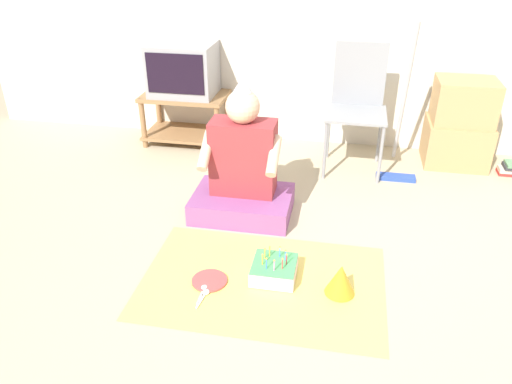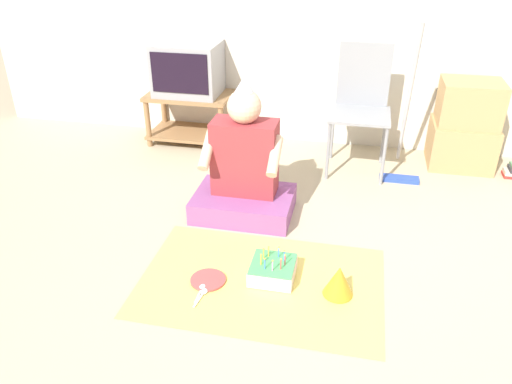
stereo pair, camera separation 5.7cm
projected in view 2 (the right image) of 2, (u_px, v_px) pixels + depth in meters
The scene contains 13 objects.
ground_plane at pixel (335, 318), 2.38m from camera, with size 16.00×16.00×0.00m, color tan.
tv_stand at pixel (191, 113), 4.17m from camera, with size 0.69×0.42×0.42m.
tv at pixel (188, 69), 3.99m from camera, with size 0.51×0.40×0.41m.
folding_chair at pixel (361, 100), 3.61m from camera, with size 0.43×0.42×0.91m.
cardboard_box_stack at pixel (465, 127), 3.73m from camera, with size 0.47×0.39×0.66m.
dust_mop at pixel (404, 135), 3.56m from camera, with size 0.28×0.40×1.12m.
person_seated at pixel (244, 172), 3.12m from camera, with size 0.62×0.44×0.88m.
party_cloth at pixel (261, 281), 2.62m from camera, with size 1.26×0.84×0.01m.
birthday_cake at pixel (273, 270), 2.63m from camera, with size 0.23×0.23×0.16m.
party_hat_blue at pixel (339, 281), 2.49m from camera, with size 0.15×0.15×0.17m.
paper_plate at pixel (208, 280), 2.62m from camera, with size 0.19×0.19×0.01m.
plastic_spoon_near at pixel (201, 289), 2.55m from camera, with size 0.04×0.15×0.01m.
plastic_spoon_far at pixel (203, 293), 2.52m from camera, with size 0.04×0.15×0.01m.
Camera 2 is at (0.01, -1.84, 1.67)m, focal length 35.00 mm.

